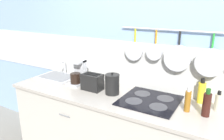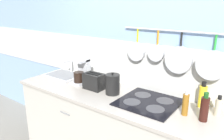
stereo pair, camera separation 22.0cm
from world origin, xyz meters
name	(u,v)px [view 1 (the left image)]	position (x,y,z in m)	size (l,w,h in m)	color
wall_back	(162,59)	(0.00, 0.37, 1.28)	(7.20, 0.15, 2.60)	#84A3CC
countertop	(147,105)	(0.00, 0.00, 0.91)	(3.12, 0.67, 0.03)	#A59E93
sink_basin	(58,76)	(-1.28, 0.14, 0.95)	(0.48, 0.37, 0.19)	#B7BABF
coffee_maker	(78,74)	(-0.90, 0.09, 1.05)	(0.16, 0.22, 0.28)	#B7BABF
toaster	(92,82)	(-0.65, 0.01, 1.02)	(0.24, 0.15, 0.18)	black
kettle	(112,84)	(-0.40, 0.02, 1.04)	(0.15, 0.15, 0.24)	black
cooktop	(150,100)	(0.01, 0.05, 0.94)	(0.54, 0.53, 0.01)	black
bottle_dish_soap	(188,101)	(0.36, 0.02, 1.03)	(0.05, 0.05, 0.23)	#8C5919
bottle_vinegar	(201,92)	(0.44, 0.27, 1.04)	(0.07, 0.07, 0.24)	yellow
bottle_olive_oil	(207,104)	(0.52, 0.01, 1.04)	(0.07, 0.07, 0.25)	#33140F
bottle_sesame_oil	(218,102)	(0.59, 0.18, 1.01)	(0.06, 0.06, 0.18)	#BFB799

